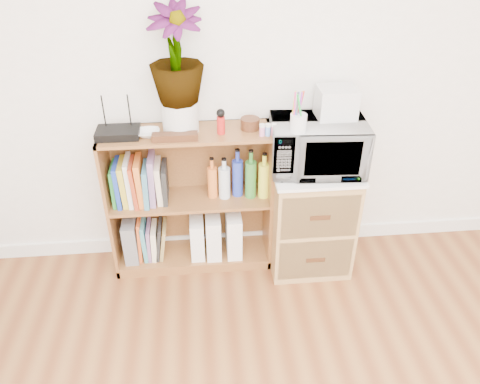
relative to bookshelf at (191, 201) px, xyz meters
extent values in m
cube|color=white|center=(0.35, 0.14, -0.42)|extent=(4.00, 0.02, 0.10)
cube|color=brown|center=(0.00, 0.00, 0.00)|extent=(1.00, 0.30, 0.95)
cube|color=#9E7542|center=(0.75, -0.08, -0.12)|extent=(0.50, 0.45, 0.70)
imported|color=white|center=(0.75, -0.08, 0.39)|extent=(0.56, 0.40, 0.30)
cylinder|color=silver|center=(0.60, -0.20, 0.59)|extent=(0.09, 0.09, 0.10)
cube|color=silver|center=(0.85, -0.02, 0.63)|extent=(0.22, 0.18, 0.17)
cube|color=black|center=(-0.38, -0.02, 0.50)|extent=(0.24, 0.16, 0.04)
imported|color=silver|center=(-0.21, -0.03, 0.49)|extent=(0.13, 0.13, 0.03)
cylinder|color=silver|center=(-0.03, 0.02, 0.56)|extent=(0.20, 0.20, 0.17)
imported|color=#316729|center=(-0.03, 0.02, 0.91)|extent=(0.29, 0.29, 0.53)
cube|color=#38210F|center=(-0.06, -0.10, 0.50)|extent=(0.25, 0.06, 0.04)
cylinder|color=red|center=(0.20, -0.04, 0.53)|extent=(0.05, 0.05, 0.10)
cylinder|color=#3B2010|center=(0.37, 0.01, 0.51)|extent=(0.11, 0.11, 0.06)
cube|color=pink|center=(0.46, -0.09, 0.50)|extent=(0.10, 0.04, 0.05)
cube|color=slate|center=(-0.40, 0.00, -0.26)|extent=(0.09, 0.23, 0.28)
cube|color=white|center=(0.03, -0.01, -0.27)|extent=(0.09, 0.22, 0.27)
cube|color=white|center=(0.13, -0.01, -0.26)|extent=(0.09, 0.24, 0.30)
cube|color=white|center=(0.27, -0.01, -0.25)|extent=(0.10, 0.24, 0.30)
cube|color=#228130|center=(-0.45, 0.00, 0.15)|extent=(0.02, 0.20, 0.25)
cube|color=#1C38A9|center=(-0.42, 0.00, 0.16)|extent=(0.03, 0.20, 0.27)
cube|color=gold|center=(-0.39, 0.00, 0.16)|extent=(0.04, 0.20, 0.27)
cube|color=silver|center=(-0.35, 0.00, 0.17)|extent=(0.03, 0.20, 0.30)
cube|color=#A2371B|center=(-0.33, 0.00, 0.16)|extent=(0.04, 0.20, 0.28)
cube|color=orange|center=(-0.29, 0.00, 0.17)|extent=(0.04, 0.20, 0.29)
cube|color=teal|center=(-0.26, 0.00, 0.15)|extent=(0.04, 0.20, 0.25)
cube|color=slate|center=(-0.22, 0.00, 0.18)|extent=(0.04, 0.20, 0.30)
cube|color=beige|center=(-0.18, 0.00, 0.15)|extent=(0.04, 0.20, 0.25)
cube|color=black|center=(-0.15, 0.00, 0.14)|extent=(0.03, 0.20, 0.23)
cylinder|color=orange|center=(0.14, 0.00, 0.16)|extent=(0.06, 0.06, 0.26)
cylinder|color=silver|center=(0.21, 0.00, 0.16)|extent=(0.07, 0.07, 0.26)
cylinder|color=#2539AE|center=(0.30, 0.00, 0.18)|extent=(0.07, 0.07, 0.31)
cylinder|color=#347E2D|center=(0.37, 0.00, 0.18)|extent=(0.07, 0.07, 0.31)
cylinder|color=yellow|center=(0.45, 0.00, 0.17)|extent=(0.07, 0.07, 0.29)
cylinder|color=#B2BAC6|center=(0.54, 0.00, 0.18)|extent=(0.07, 0.07, 0.32)
cube|color=#CA5423|center=(-0.34, 0.00, -0.26)|extent=(0.03, 0.19, 0.29)
cube|color=teal|center=(-0.31, 0.00, -0.27)|extent=(0.04, 0.19, 0.27)
cube|color=slate|center=(-0.28, 0.00, -0.29)|extent=(0.03, 0.19, 0.23)
cube|color=beige|center=(-0.25, 0.00, -0.29)|extent=(0.04, 0.19, 0.22)
cube|color=#242424|center=(-0.22, 0.00, -0.28)|extent=(0.05, 0.19, 0.25)
cube|color=olive|center=(-0.20, 0.00, -0.29)|extent=(0.06, 0.19, 0.23)
camera|label=1|loc=(0.08, -2.45, 1.63)|focal=35.00mm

